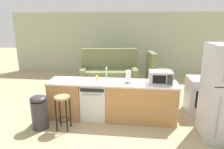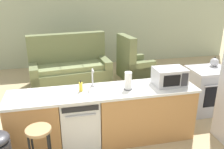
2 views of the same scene
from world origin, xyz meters
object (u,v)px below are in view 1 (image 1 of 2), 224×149
soap_bottle (97,78)px  trash_bin (40,112)px  dishwasher (95,101)px  armchair (156,76)px  bar_stool (63,106)px  stove_range (203,96)px  couch (109,73)px  kettle (211,74)px  microwave (160,77)px  paper_towel_roll (128,77)px

soap_bottle → trash_bin: (-1.12, -0.68, -0.59)m
soap_bottle → trash_bin: size_ratio=0.24×
dishwasher → armchair: (1.68, 2.64, -0.07)m
soap_bottle → bar_stool: bearing=-132.3°
stove_range → couch: size_ratio=0.43×
trash_bin → bar_stool: bearing=1.4°
dishwasher → stove_range: size_ratio=0.93×
stove_range → kettle: 0.58m
microwave → stove_range: bearing=26.0°
dishwasher → trash_bin: 1.24m
microwave → paper_towel_roll: paper_towel_roll is taller
dishwasher → bar_stool: size_ratio=1.14×
microwave → kettle: microwave is taller
dishwasher → bar_stool: 0.84m
kettle → trash_bin: bearing=-161.2°
soap_bottle → kettle: 2.79m
trash_bin → armchair: size_ratio=0.62×
armchair → kettle: bearing=-61.0°
dishwasher → soap_bottle: bearing=46.0°
dishwasher → paper_towel_roll: paper_towel_roll is taller
bar_stool → couch: 3.34m
stove_range → couch: 3.38m
stove_range → armchair: size_ratio=0.75×
stove_range → couch: couch is taller
couch → armchair: size_ratio=1.74×
soap_bottle → bar_stool: size_ratio=0.24×
stove_range → soap_bottle: size_ratio=5.11×
paper_towel_roll → microwave: bearing=2.9°
dishwasher → paper_towel_roll: bearing=-2.8°
paper_towel_roll → trash_bin: (-1.84, -0.59, -0.66)m
microwave → armchair: bearing=85.5°
paper_towel_roll → bar_stool: (-1.33, -0.58, -0.50)m
soap_bottle → bar_stool: 1.00m
dishwasher → microwave: size_ratio=1.68×
stove_range → soap_bottle: (-2.55, -0.50, 0.52)m
stove_range → soap_bottle: 2.65m
stove_range → kettle: size_ratio=4.39×
microwave → kettle: 1.46m
dishwasher → microwave: 1.60m
kettle → couch: 3.48m
bar_stool → couch: (0.54, 3.29, -0.14)m
kettle → trash_bin: kettle is taller
paper_towel_roll → kettle: bearing=19.7°
soap_bottle → dishwasher: bearing=-134.0°
armchair → soap_bottle: bearing=-122.3°
microwave → couch: (-1.49, 2.68, -0.65)m
couch → bar_stool: bearing=-99.3°
soap_bottle → couch: size_ratio=0.08×
stove_range → soap_bottle: soap_bottle is taller
dishwasher → couch: (-0.02, 2.68, -0.03)m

